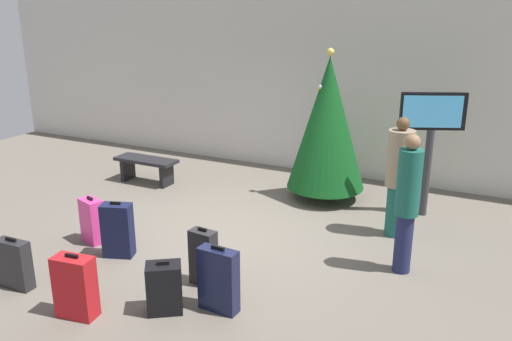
{
  "coord_description": "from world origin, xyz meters",
  "views": [
    {
      "loc": [
        3.41,
        -6.21,
        3.28
      ],
      "look_at": [
        0.12,
        0.48,
        0.9
      ],
      "focal_mm": 36.82,
      "sensor_mm": 36.0,
      "label": 1
    }
  ],
  "objects_px": {
    "waiting_bench": "(146,165)",
    "traveller_1": "(407,200)",
    "suitcase_0": "(15,264)",
    "traveller_0": "(399,175)",
    "suitcase_3": "(75,287)",
    "suitcase_6": "(92,221)",
    "holiday_tree": "(328,123)",
    "flight_info_kiosk": "(431,129)",
    "suitcase_2": "(164,288)",
    "suitcase_5": "(203,257)",
    "suitcase_4": "(219,280)",
    "suitcase_1": "(118,230)"
  },
  "relations": [
    {
      "from": "flight_info_kiosk",
      "to": "suitcase_0",
      "type": "bearing_deg",
      "value": -131.57
    },
    {
      "from": "waiting_bench",
      "to": "suitcase_0",
      "type": "height_order",
      "value": "suitcase_0"
    },
    {
      "from": "suitcase_3",
      "to": "holiday_tree",
      "type": "bearing_deg",
      "value": 75.28
    },
    {
      "from": "holiday_tree",
      "to": "suitcase_2",
      "type": "xyz_separation_m",
      "value": [
        -0.42,
        -4.18,
        -1.06
      ]
    },
    {
      "from": "traveller_1",
      "to": "suitcase_6",
      "type": "relative_size",
      "value": 2.64
    },
    {
      "from": "suitcase_5",
      "to": "suitcase_6",
      "type": "xyz_separation_m",
      "value": [
        -2.05,
        0.31,
        -0.03
      ]
    },
    {
      "from": "holiday_tree",
      "to": "suitcase_3",
      "type": "relative_size",
      "value": 3.48
    },
    {
      "from": "suitcase_0",
      "to": "traveller_0",
      "type": "bearing_deg",
      "value": 43.15
    },
    {
      "from": "suitcase_0",
      "to": "suitcase_1",
      "type": "distance_m",
      "value": 1.33
    },
    {
      "from": "flight_info_kiosk",
      "to": "suitcase_2",
      "type": "xyz_separation_m",
      "value": [
        -2.1,
        -4.17,
        -1.13
      ]
    },
    {
      "from": "holiday_tree",
      "to": "traveller_0",
      "type": "height_order",
      "value": "holiday_tree"
    },
    {
      "from": "holiday_tree",
      "to": "suitcase_5",
      "type": "height_order",
      "value": "holiday_tree"
    },
    {
      "from": "suitcase_6",
      "to": "suitcase_3",
      "type": "bearing_deg",
      "value": -52.42
    },
    {
      "from": "suitcase_1",
      "to": "suitcase_6",
      "type": "height_order",
      "value": "suitcase_1"
    },
    {
      "from": "suitcase_2",
      "to": "suitcase_0",
      "type": "bearing_deg",
      "value": -169.27
    },
    {
      "from": "holiday_tree",
      "to": "suitcase_3",
      "type": "bearing_deg",
      "value": -104.72
    },
    {
      "from": "waiting_bench",
      "to": "traveller_1",
      "type": "distance_m",
      "value": 5.31
    },
    {
      "from": "suitcase_0",
      "to": "suitcase_2",
      "type": "xyz_separation_m",
      "value": [
        1.91,
        0.36,
        -0.02
      ]
    },
    {
      "from": "traveller_0",
      "to": "suitcase_0",
      "type": "distance_m",
      "value": 5.2
    },
    {
      "from": "holiday_tree",
      "to": "waiting_bench",
      "type": "distance_m",
      "value": 3.55
    },
    {
      "from": "suitcase_3",
      "to": "suitcase_6",
      "type": "distance_m",
      "value": 1.92
    },
    {
      "from": "holiday_tree",
      "to": "suitcase_5",
      "type": "distance_m",
      "value": 3.63
    },
    {
      "from": "suitcase_1",
      "to": "suitcase_5",
      "type": "relative_size",
      "value": 1.06
    },
    {
      "from": "suitcase_0",
      "to": "suitcase_6",
      "type": "bearing_deg",
      "value": 92.73
    },
    {
      "from": "suitcase_2",
      "to": "suitcase_4",
      "type": "distance_m",
      "value": 0.6
    },
    {
      "from": "waiting_bench",
      "to": "traveller_0",
      "type": "relative_size",
      "value": 0.69
    },
    {
      "from": "flight_info_kiosk",
      "to": "traveller_1",
      "type": "bearing_deg",
      "value": -88.05
    },
    {
      "from": "suitcase_2",
      "to": "suitcase_6",
      "type": "relative_size",
      "value": 0.9
    },
    {
      "from": "traveller_0",
      "to": "traveller_1",
      "type": "distance_m",
      "value": 1.12
    },
    {
      "from": "traveller_0",
      "to": "holiday_tree",
      "type": "bearing_deg",
      "value": 144.71
    },
    {
      "from": "traveller_1",
      "to": "suitcase_1",
      "type": "distance_m",
      "value": 3.79
    },
    {
      "from": "waiting_bench",
      "to": "suitcase_4",
      "type": "bearing_deg",
      "value": -42.98
    },
    {
      "from": "flight_info_kiosk",
      "to": "suitcase_0",
      "type": "relative_size",
      "value": 3.07
    },
    {
      "from": "holiday_tree",
      "to": "suitcase_6",
      "type": "height_order",
      "value": "holiday_tree"
    },
    {
      "from": "suitcase_2",
      "to": "suitcase_5",
      "type": "xyz_separation_m",
      "value": [
        0.07,
        0.71,
        0.06
      ]
    },
    {
      "from": "traveller_1",
      "to": "suitcase_2",
      "type": "bearing_deg",
      "value": -136.06
    },
    {
      "from": "suitcase_0",
      "to": "suitcase_2",
      "type": "relative_size",
      "value": 1.06
    },
    {
      "from": "waiting_bench",
      "to": "suitcase_6",
      "type": "relative_size",
      "value": 1.78
    },
    {
      "from": "waiting_bench",
      "to": "suitcase_6",
      "type": "bearing_deg",
      "value": -69.32
    },
    {
      "from": "suitcase_2",
      "to": "suitcase_3",
      "type": "distance_m",
      "value": 0.95
    },
    {
      "from": "flight_info_kiosk",
      "to": "traveller_1",
      "type": "distance_m",
      "value": 2.12
    },
    {
      "from": "suitcase_6",
      "to": "traveller_1",
      "type": "bearing_deg",
      "value": 14.47
    },
    {
      "from": "holiday_tree",
      "to": "waiting_bench",
      "type": "xyz_separation_m",
      "value": [
        -3.33,
        -0.69,
        -1.0
      ]
    },
    {
      "from": "suitcase_0",
      "to": "suitcase_3",
      "type": "xyz_separation_m",
      "value": [
        1.11,
        -0.14,
        0.05
      ]
    },
    {
      "from": "suitcase_2",
      "to": "traveller_1",
      "type": "bearing_deg",
      "value": 43.94
    },
    {
      "from": "holiday_tree",
      "to": "suitcase_2",
      "type": "bearing_deg",
      "value": -95.77
    },
    {
      "from": "waiting_bench",
      "to": "suitcase_5",
      "type": "height_order",
      "value": "suitcase_5"
    },
    {
      "from": "suitcase_4",
      "to": "suitcase_6",
      "type": "relative_size",
      "value": 1.14
    },
    {
      "from": "suitcase_4",
      "to": "suitcase_5",
      "type": "bearing_deg",
      "value": 137.25
    },
    {
      "from": "flight_info_kiosk",
      "to": "waiting_bench",
      "type": "xyz_separation_m",
      "value": [
        -5.01,
        -0.68,
        -1.07
      ]
    }
  ]
}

